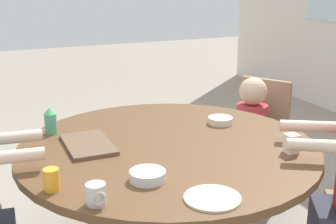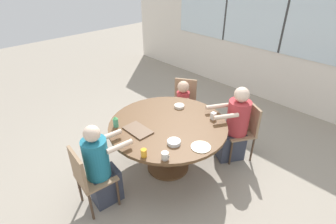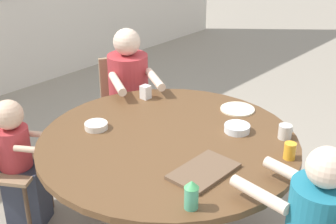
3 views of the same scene
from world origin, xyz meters
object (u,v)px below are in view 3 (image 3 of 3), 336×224
object	(u,v)px
chair_for_woman_green_shirt	(126,100)
sippy_cup	(191,194)
juice_glass	(290,151)
milk_carton_small	(146,92)
coffee_mug	(285,132)
bowl_white_shallow	(96,126)
bowl_cereal	(237,128)
person_toddler	(20,167)
person_woman_green_shirt	(130,107)

from	to	relation	value
chair_for_woman_green_shirt	sippy_cup	size ratio (longest dim) A/B	5.70
juice_glass	milk_carton_small	size ratio (longest dim) A/B	0.99
milk_carton_small	coffee_mug	bearing A→B (deg)	-82.01
juice_glass	bowl_white_shallow	xyz separation A→B (m)	(-0.49, 1.07, -0.03)
milk_carton_small	sippy_cup	bearing A→B (deg)	-125.77
juice_glass	bowl_cereal	bearing A→B (deg)	80.14
coffee_mug	bowl_cereal	bearing A→B (deg)	115.62
person_toddler	milk_carton_small	bearing A→B (deg)	127.69
coffee_mug	bowl_white_shallow	size ratio (longest dim) A/B	0.60
coffee_mug	bowl_cereal	size ratio (longest dim) A/B	0.55
sippy_cup	bowl_cereal	world-z (taller)	sippy_cup
person_toddler	bowl_white_shallow	xyz separation A→B (m)	(0.32, -0.42, 0.33)
sippy_cup	bowl_cereal	size ratio (longest dim) A/B	0.95
person_toddler	bowl_cereal	xyz separation A→B (m)	(0.89, -1.10, 0.33)
sippy_cup	milk_carton_small	size ratio (longest dim) A/B	1.56
person_woman_green_shirt	coffee_mug	bearing A→B (deg)	119.48
person_toddler	sippy_cup	xyz separation A→B (m)	(0.11, -1.38, 0.39)
coffee_mug	juice_glass	bearing A→B (deg)	-144.66
sippy_cup	bowl_white_shallow	distance (m)	0.98
chair_for_woman_green_shirt	coffee_mug	xyz separation A→B (m)	(-0.09, -1.51, 0.28)
coffee_mug	person_woman_green_shirt	bearing A→B (deg)	89.65
coffee_mug	bowl_cereal	world-z (taller)	coffee_mug
juice_glass	milk_carton_small	xyz separation A→B (m)	(0.05, 1.17, 0.00)
coffee_mug	juice_glass	world-z (taller)	juice_glass
person_woman_green_shirt	juice_glass	size ratio (longest dim) A/B	12.11
bowl_white_shallow	chair_for_woman_green_shirt	bearing A→B (deg)	36.71
person_woman_green_shirt	bowl_white_shallow	size ratio (longest dim) A/B	8.00
juice_glass	person_toddler	bearing A→B (deg)	118.66
coffee_mug	bowl_white_shallow	xyz separation A→B (m)	(-0.68, 0.93, -0.02)
bowl_white_shallow	coffee_mug	bearing A→B (deg)	-53.71
person_woman_green_shirt	coffee_mug	distance (m)	1.39
coffee_mug	milk_carton_small	xyz separation A→B (m)	(-0.14, 1.03, 0.00)
chair_for_woman_green_shirt	milk_carton_small	distance (m)	0.60
person_toddler	coffee_mug	bearing A→B (deg)	94.80
bowl_cereal	milk_carton_small	bearing A→B (deg)	91.51
bowl_white_shallow	milk_carton_small	bearing A→B (deg)	10.59
coffee_mug	person_toddler	bearing A→B (deg)	126.69
juice_glass	bowl_white_shallow	size ratio (longest dim) A/B	0.66
person_toddler	milk_carton_small	xyz separation A→B (m)	(0.86, -0.32, 0.36)
chair_for_woman_green_shirt	sippy_cup	xyz separation A→B (m)	(-0.99, -1.53, 0.31)
person_woman_green_shirt	sippy_cup	xyz separation A→B (m)	(-0.91, -1.39, 0.30)
person_woman_green_shirt	bowl_white_shallow	distance (m)	0.85
sippy_cup	milk_carton_small	xyz separation A→B (m)	(0.76, 1.05, -0.03)
chair_for_woman_green_shirt	coffee_mug	world-z (taller)	chair_for_woman_green_shirt
milk_carton_small	juice_glass	bearing A→B (deg)	-92.38
chair_for_woman_green_shirt	sippy_cup	world-z (taller)	sippy_cup
coffee_mug	sippy_cup	distance (m)	0.90
milk_carton_small	bowl_white_shallow	xyz separation A→B (m)	(-0.54, -0.10, -0.03)
person_woman_green_shirt	bowl_cereal	size ratio (longest dim) A/B	7.28
juice_glass	bowl_cereal	distance (m)	0.40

